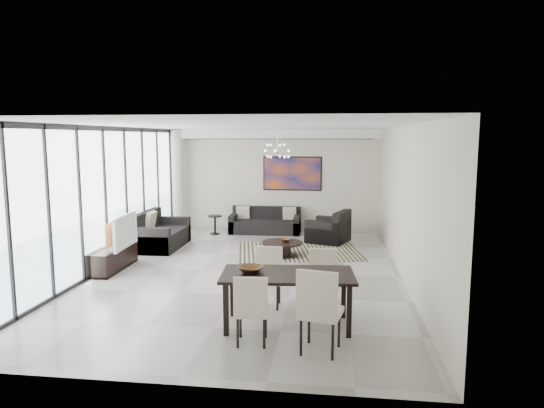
% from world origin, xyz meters
% --- Properties ---
extents(room_shell, '(6.00, 9.00, 2.90)m').
position_xyz_m(room_shell, '(0.46, 0.00, 1.45)').
color(room_shell, '#A8A39B').
rests_on(room_shell, ground).
extents(window_wall, '(0.37, 8.95, 2.90)m').
position_xyz_m(window_wall, '(-2.86, 0.00, 1.47)').
color(window_wall, white).
rests_on(window_wall, floor).
extents(soffit, '(5.98, 0.40, 0.26)m').
position_xyz_m(soffit, '(0.00, 4.30, 2.77)').
color(soffit, white).
rests_on(soffit, room_shell).
extents(painting, '(1.68, 0.04, 0.98)m').
position_xyz_m(painting, '(0.50, 4.47, 1.65)').
color(painting, '#BF511A').
rests_on(painting, room_shell).
extents(chandelier, '(0.66, 0.66, 0.71)m').
position_xyz_m(chandelier, '(0.30, 2.50, 2.35)').
color(chandelier, silver).
rests_on(chandelier, room_shell).
extents(rug, '(3.17, 2.65, 0.01)m').
position_xyz_m(rug, '(0.87, 1.93, 0.01)').
color(rug, black).
rests_on(rug, floor).
extents(coffee_table, '(0.94, 0.94, 0.33)m').
position_xyz_m(coffee_table, '(0.53, 1.39, 0.19)').
color(coffee_table, black).
rests_on(coffee_table, floor).
extents(bowl_coffee, '(0.25, 0.25, 0.07)m').
position_xyz_m(bowl_coffee, '(0.61, 1.44, 0.36)').
color(bowl_coffee, brown).
rests_on(bowl_coffee, coffee_table).
extents(sofa_main, '(1.97, 0.80, 0.72)m').
position_xyz_m(sofa_main, '(-0.22, 4.06, 0.24)').
color(sofa_main, black).
rests_on(sofa_main, floor).
extents(loveseat, '(0.98, 1.75, 0.87)m').
position_xyz_m(loveseat, '(-2.55, 1.90, 0.30)').
color(loveseat, black).
rests_on(loveseat, floor).
extents(armchair, '(1.20, 1.24, 0.82)m').
position_xyz_m(armchair, '(1.59, 3.04, 0.28)').
color(armchair, black).
rests_on(armchair, floor).
extents(side_table, '(0.38, 0.38, 0.53)m').
position_xyz_m(side_table, '(-1.58, 3.68, 0.35)').
color(side_table, black).
rests_on(side_table, floor).
extents(tv_console, '(0.42, 1.49, 0.46)m').
position_xyz_m(tv_console, '(-2.76, -0.16, 0.23)').
color(tv_console, black).
rests_on(tv_console, floor).
extents(television, '(0.21, 1.17, 0.67)m').
position_xyz_m(television, '(-2.60, -0.15, 0.80)').
color(television, gray).
rests_on(television, tv_console).
extents(dining_table, '(1.93, 1.08, 0.78)m').
position_xyz_m(dining_table, '(1.04, -2.69, 0.69)').
color(dining_table, black).
rests_on(dining_table, floor).
extents(dining_chair_sw, '(0.47, 0.47, 0.94)m').
position_xyz_m(dining_chair_sw, '(0.64, -3.41, 0.54)').
color(dining_chair_sw, beige).
rests_on(dining_chair_sw, floor).
extents(dining_chair_se, '(0.60, 0.60, 1.10)m').
position_xyz_m(dining_chair_se, '(1.50, -3.56, 0.64)').
color(dining_chair_se, beige).
rests_on(dining_chair_se, floor).
extents(dining_chair_nw, '(0.44, 0.44, 0.93)m').
position_xyz_m(dining_chair_nw, '(0.65, -1.83, 0.54)').
color(dining_chair_nw, beige).
rests_on(dining_chair_nw, floor).
extents(dining_chair_ne, '(0.47, 0.47, 0.95)m').
position_xyz_m(dining_chair_ne, '(1.52, -1.91, 0.54)').
color(dining_chair_ne, beige).
rests_on(dining_chair_ne, floor).
extents(bowl_dining, '(0.41, 0.41, 0.09)m').
position_xyz_m(bowl_dining, '(0.51, -2.70, 0.82)').
color(bowl_dining, brown).
rests_on(bowl_dining, dining_table).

